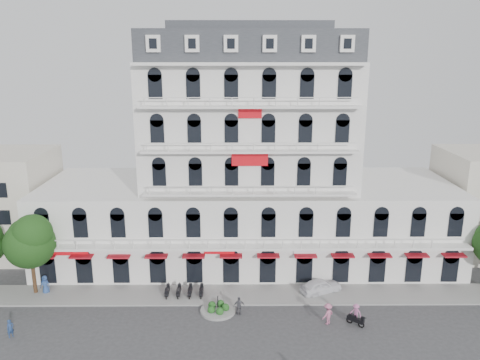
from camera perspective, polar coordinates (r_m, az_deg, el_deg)
name	(u,v)px	position (r m, az deg, el deg)	size (l,w,h in m)	color
ground	(253,352)	(39.25, 1.60, -20.22)	(120.00, 120.00, 0.00)	#38383A
sidewalk	(250,295)	(46.85, 1.21, -13.80)	(53.00, 4.00, 0.16)	gray
main_building	(248,174)	(51.66, 1.00, 0.76)	(45.00, 15.00, 25.80)	silver
traffic_island	(218,309)	(44.17, -2.71, -15.47)	(3.20, 3.20, 1.60)	gray
parked_scooter_row	(184,297)	(46.98, -6.78, -13.94)	(4.40, 1.80, 1.10)	black
tree_west_inner	(30,240)	(49.00, -24.25, -6.65)	(4.76, 4.76, 8.25)	#382314
parked_car	(321,286)	(47.70, 9.82, -12.62)	(1.69, 4.20, 1.43)	white
rider_center	(356,314)	(43.00, 13.94, -15.60)	(1.38, 1.23, 2.05)	black
pedestrian_left	(45,285)	(50.47, -22.66, -11.70)	(0.94, 0.61, 1.91)	#2B4983
pedestrian_mid	(239,306)	(43.43, -0.11, -15.09)	(1.02, 0.42, 1.74)	#53535A
pedestrian_right	(328,314)	(42.77, 10.66, -15.74)	(1.25, 0.72, 1.93)	#BB6385
pedestrian_far	(10,329)	(44.72, -26.20, -15.93)	(0.58, 0.38, 1.58)	navy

